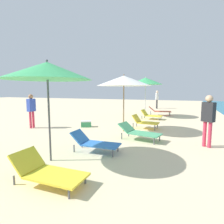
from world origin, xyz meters
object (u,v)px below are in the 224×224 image
object	(u,v)px
umbrella_farthest	(146,81)
lounger_third_inland	(48,171)
lounger_third_shoreside	(95,142)
umbrella_fourth	(124,81)
lounger_fourth_shoreside	(145,122)
person_walking_near	(31,108)
umbrella_third	(47,71)
lounger_fourth_inland	(139,132)
lounger_farthest_inland	(151,115)
cooler_box	(86,124)
lounger_farthest_shoreside	(159,111)
person_walking_mid	(208,116)
person_walking_far	(157,97)

from	to	relation	value
umbrella_farthest	lounger_third_inland	bearing A→B (deg)	-89.49
lounger_third_shoreside	umbrella_farthest	bearing A→B (deg)	88.41
lounger_third_inland	umbrella_fourth	world-z (taller)	umbrella_fourth
lounger_fourth_shoreside	person_walking_near	distance (m)	5.49
umbrella_third	lounger_fourth_inland	size ratio (longest dim) A/B	1.58
lounger_farthest_inland	cooler_box	bearing A→B (deg)	-119.36
lounger_farthest_shoreside	person_walking_near	xyz separation A→B (m)	(-5.18, -6.86, 0.66)
lounger_third_inland	cooler_box	world-z (taller)	lounger_third_inland
lounger_third_shoreside	umbrella_farthest	world-z (taller)	umbrella_farthest
lounger_farthest_inland	person_walking_near	distance (m)	6.95
person_walking_mid	cooler_box	bearing A→B (deg)	-72.12
umbrella_fourth	lounger_fourth_shoreside	bearing A→B (deg)	52.23
lounger_fourth_inland	lounger_third_inland	bearing A→B (deg)	-91.04
umbrella_fourth	lounger_fourth_shoreside	world-z (taller)	umbrella_fourth
lounger_farthest_inland	person_walking_near	bearing A→B (deg)	-129.31
cooler_box	lounger_fourth_inland	bearing A→B (deg)	-25.24
umbrella_farthest	cooler_box	size ratio (longest dim) A/B	4.48
umbrella_fourth	person_walking_near	bearing A→B (deg)	-168.16
person_walking_far	umbrella_fourth	bearing A→B (deg)	69.39
cooler_box	lounger_third_shoreside	bearing A→B (deg)	-56.78
umbrella_fourth	lounger_farthest_inland	bearing A→B (deg)	82.20
lounger_fourth_shoreside	cooler_box	xyz separation A→B (m)	(-2.80, -0.68, -0.18)
lounger_farthest_shoreside	umbrella_fourth	bearing A→B (deg)	-107.99
lounger_third_inland	lounger_farthest_inland	xyz separation A→B (m)	(0.49, 8.90, 0.01)
lounger_third_shoreside	lounger_fourth_shoreside	bearing A→B (deg)	77.51
umbrella_third	person_walking_mid	world-z (taller)	umbrella_third
lounger_fourth_shoreside	person_walking_mid	distance (m)	3.33
lounger_farthest_inland	person_walking_mid	world-z (taller)	person_walking_mid
lounger_fourth_shoreside	lounger_farthest_inland	xyz separation A→B (m)	(-0.21, 2.99, -0.06)
lounger_third_inland	umbrella_farthest	xyz separation A→B (m)	(-0.09, 9.87, 2.18)
lounger_third_shoreside	person_walking_mid	size ratio (longest dim) A/B	0.87
person_walking_mid	lounger_fourth_shoreside	bearing A→B (deg)	-97.73
lounger_fourth_inland	person_walking_near	bearing A→B (deg)	-169.91
lounger_third_shoreside	umbrella_third	bearing A→B (deg)	-127.89
umbrella_third	umbrella_fourth	xyz separation A→B (m)	(0.71, 3.96, -0.07)
lounger_third_inland	lounger_farthest_shoreside	xyz separation A→B (m)	(0.76, 10.89, 0.08)
umbrella_farthest	umbrella_fourth	bearing A→B (deg)	-89.57
lounger_fourth_inland	person_walking_far	distance (m)	12.24
lounger_third_inland	lounger_fourth_inland	bearing A→B (deg)	76.45
lounger_third_shoreside	person_walking_near	xyz separation A→B (m)	(-4.41, 2.00, 0.71)
umbrella_third	person_walking_mid	distance (m)	4.97
lounger_fourth_shoreside	person_walking_far	bearing A→B (deg)	99.40
lounger_third_shoreside	lounger_farthest_shoreside	xyz separation A→B (m)	(0.77, 8.86, 0.05)
umbrella_fourth	lounger_fourth_inland	distance (m)	2.44
umbrella_third	umbrella_fourth	size ratio (longest dim) A/B	1.03
person_walking_mid	person_walking_far	bearing A→B (deg)	-131.59
lounger_third_inland	lounger_fourth_inland	world-z (taller)	lounger_third_inland
umbrella_farthest	person_walking_far	bearing A→B (deg)	90.37
lounger_fourth_inland	person_walking_far	xyz separation A→B (m)	(-1.04, 12.17, 0.80)
lounger_fourth_inland	person_walking_far	world-z (taller)	person_walking_far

